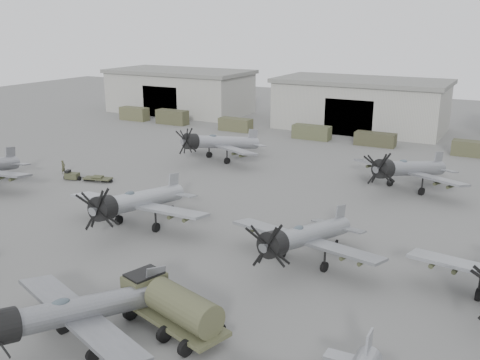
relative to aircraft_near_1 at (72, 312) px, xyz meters
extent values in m
plane|color=#5F5F5D|center=(-4.34, 10.38, -2.28)|extent=(220.00, 220.00, 0.00)
cube|color=#9D9D93|center=(-42.34, 72.38, 1.72)|extent=(28.00, 14.00, 8.00)
cube|color=slate|center=(-42.34, 72.38, 6.07)|extent=(29.00, 14.80, 0.70)
cube|color=black|center=(-42.34, 65.58, 0.72)|extent=(8.12, 0.40, 6.00)
cube|color=#9D9D93|center=(-4.34, 72.38, 1.72)|extent=(28.00, 14.00, 8.00)
cube|color=slate|center=(-4.34, 72.38, 6.07)|extent=(29.00, 14.80, 0.70)
cube|color=black|center=(-4.34, 65.58, 0.72)|extent=(8.12, 0.40, 6.00)
cube|color=#4A4B31|center=(-44.68, 60.38, -1.05)|extent=(5.66, 2.20, 2.46)
cube|color=#3E3F29|center=(-35.88, 60.38, -0.97)|extent=(6.04, 2.20, 2.61)
cube|color=#46472E|center=(-22.61, 60.38, -1.18)|extent=(5.79, 2.20, 2.19)
cube|color=#464930|center=(-8.68, 60.38, -1.17)|extent=(6.09, 2.20, 2.21)
cube|color=#383825|center=(1.58, 60.38, -1.27)|extent=(6.07, 2.20, 2.01)
cube|color=#40412A|center=(15.23, 60.38, -1.22)|extent=(5.34, 2.20, 2.12)
cylinder|color=gray|center=(0.31, 0.88, -0.09)|extent=(4.93, 10.43, 3.10)
cylinder|color=black|center=(-1.25, -3.53, 0.65)|extent=(2.30, 2.11, 2.07)
cube|color=gray|center=(0.11, 0.32, -0.34)|extent=(12.44, 6.22, 0.56)
cube|color=gray|center=(1.87, 5.28, 0.07)|extent=(0.66, 1.60, 1.98)
ellipsoid|color=#3F4C54|center=(-0.22, -0.62, 0.81)|extent=(0.96, 1.32, 0.56)
cylinder|color=black|center=(-1.73, 0.76, -1.93)|extent=(0.53, 0.84, 0.80)
cylinder|color=black|center=(1.83, -0.50, -1.93)|extent=(0.53, 0.84, 0.80)
cylinder|color=black|center=(1.77, 5.00, -2.13)|extent=(0.22, 0.34, 0.32)
cube|color=#97999F|center=(15.78, 4.69, -0.04)|extent=(0.20, 1.58, 1.89)
cube|color=gray|center=(-33.27, 23.01, 0.31)|extent=(0.45, 1.82, 2.19)
cylinder|color=black|center=(-33.21, 22.69, -2.11)|extent=(0.19, 0.37, 0.35)
cylinder|color=#9CA0A5|center=(-8.82, 17.45, 0.17)|extent=(1.95, 11.81, 3.47)
cylinder|color=black|center=(-8.69, 12.24, 1.00)|extent=(2.15, 1.81, 2.31)
cube|color=#9CA0A5|center=(-8.80, 16.79, -0.11)|extent=(13.93, 2.79, 0.62)
cube|color=#9CA0A5|center=(-8.94, 22.67, 0.34)|extent=(0.18, 1.85, 2.22)
ellipsoid|color=#3F4C54|center=(-8.77, 15.68, 1.17)|extent=(0.70, 1.35, 0.62)
cylinder|color=black|center=(-10.90, 16.51, -1.89)|extent=(0.33, 0.90, 0.89)
cylinder|color=black|center=(-6.69, 16.62, -1.89)|extent=(0.33, 0.90, 0.89)
cylinder|color=black|center=(-8.94, 22.33, -2.11)|extent=(0.14, 0.36, 0.36)
cylinder|color=gray|center=(7.61, 17.41, -0.02)|extent=(3.61, 10.95, 3.20)
cylinder|color=black|center=(6.68, 12.69, 0.74)|extent=(2.22, 1.97, 2.13)
cube|color=gray|center=(7.49, 16.80, -0.28)|extent=(12.99, 4.70, 0.57)
cube|color=gray|center=(8.54, 22.13, 0.14)|extent=(0.45, 1.70, 2.04)
ellipsoid|color=#3F4C54|center=(7.29, 15.80, 0.90)|extent=(0.84, 1.32, 0.57)
cylinder|color=black|center=(5.54, 16.98, -1.92)|extent=(0.44, 0.86, 0.82)
cylinder|color=black|center=(9.36, 16.22, -1.92)|extent=(0.44, 0.86, 0.82)
cylinder|color=black|center=(8.48, 21.82, -2.12)|extent=(0.18, 0.35, 0.33)
cylinder|color=black|center=(20.04, 17.07, -1.89)|extent=(0.42, 0.92, 0.89)
cylinder|color=#96989F|center=(-14.47, 42.08, 0.15)|extent=(6.28, 11.35, 3.44)
cylinder|color=black|center=(-16.58, 37.34, 0.97)|extent=(2.62, 2.45, 2.29)
cube|color=#96989F|center=(-14.74, 41.47, -0.13)|extent=(13.58, 7.84, 0.62)
cube|color=#96989F|center=(-12.35, 46.81, 0.33)|extent=(0.87, 1.73, 2.20)
ellipsoid|color=#3F4C54|center=(-15.19, 40.46, 1.15)|extent=(1.14, 1.48, 0.62)
cylinder|color=black|center=(-16.74, 42.12, -1.89)|extent=(0.64, 0.93, 0.88)
cylinder|color=black|center=(-12.91, 40.42, -1.89)|extent=(0.64, 0.93, 0.88)
cylinder|color=black|center=(-12.49, 46.50, -2.11)|extent=(0.26, 0.38, 0.35)
cylinder|color=gray|center=(10.79, 40.59, 0.13)|extent=(6.19, 11.27, 3.42)
cylinder|color=black|center=(8.71, 35.88, 0.95)|extent=(2.60, 2.42, 2.27)
cube|color=gray|center=(10.52, 39.99, -0.14)|extent=(13.48, 7.74, 0.61)
cube|color=gray|center=(12.87, 45.29, 0.30)|extent=(0.86, 1.72, 2.18)
ellipsoid|color=#3F4C54|center=(10.08, 38.99, 1.12)|extent=(1.13, 1.47, 0.61)
cylinder|color=black|center=(8.53, 40.63, -1.89)|extent=(0.63, 0.92, 0.87)
cylinder|color=black|center=(12.34, 38.95, -1.89)|extent=(0.63, 0.92, 0.87)
cylinder|color=black|center=(12.74, 44.99, -2.11)|extent=(0.26, 0.37, 0.35)
cube|color=#46482F|center=(3.95, 4.31, -1.46)|extent=(8.06, 4.60, 0.27)
cube|color=#46482F|center=(1.11, 5.16, -0.58)|extent=(2.40, 2.91, 1.86)
cylinder|color=#46482F|center=(4.89, 4.03, -0.36)|extent=(5.42, 3.43, 2.08)
cube|color=black|center=(1.11, 5.16, 0.40)|extent=(2.20, 2.57, 0.16)
cylinder|color=black|center=(0.86, 3.92, -1.78)|extent=(0.60, 1.04, 0.99)
cylinder|color=black|center=(6.82, 4.77, -1.78)|extent=(0.60, 1.04, 0.99)
cube|color=#383A26|center=(-25.49, 25.15, -1.79)|extent=(1.78, 1.34, 0.71)
cube|color=black|center=(-26.01, 25.01, -1.35)|extent=(0.63, 0.88, 0.44)
cylinder|color=black|center=(-25.49, 25.15, -2.06)|extent=(1.15, 0.75, 0.49)
cylinder|color=black|center=(-24.39, 25.44, -1.88)|extent=(1.04, 0.34, 0.07)
cube|color=#383A26|center=(-22.25, 26.00, -1.88)|extent=(3.55, 2.04, 0.16)
cylinder|color=black|center=(-22.25, 26.00, -2.10)|extent=(1.38, 0.71, 0.39)
cylinder|color=#383A26|center=(-22.25, 26.00, -1.70)|extent=(1.27, 0.59, 0.28)
imported|color=#40412A|center=(-28.30, 26.50, -1.41)|extent=(0.53, 0.70, 1.73)
camera|label=1|loc=(21.23, -19.19, 15.90)|focal=40.00mm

